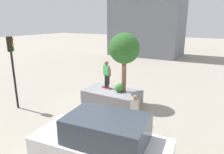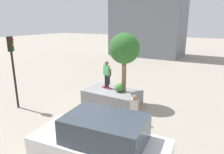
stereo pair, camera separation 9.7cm
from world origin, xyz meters
name	(u,v)px [view 2 (the right image)]	position (x,y,z in m)	size (l,w,h in m)	color
ground_plane	(108,103)	(0.00, 0.00, 0.00)	(120.00, 120.00, 0.00)	#9E9384
planter_ledge	(112,97)	(-0.21, -0.19, 0.42)	(3.50, 2.04, 0.83)	gray
plaza_tree	(124,49)	(-0.93, -0.42, 3.51)	(1.85, 1.85, 3.64)	brown
boxwood_shrub	(119,88)	(-0.71, -0.22, 1.11)	(0.56, 0.56, 0.56)	#3D7A33
skateboard	(107,87)	(0.33, -0.42, 0.89)	(0.83, 0.38, 0.07)	#A51E1E
skateboarder	(107,72)	(0.33, -0.42, 1.91)	(0.56, 0.34, 1.74)	black
police_car	(101,145)	(-3.13, 5.49, 1.10)	(4.86, 2.61, 2.17)	white
traffic_light_corner	(13,60)	(4.37, 3.37, 2.94)	(0.37, 0.36, 4.30)	black
bystander_watching	(108,74)	(2.00, -3.29, 0.94)	(0.49, 0.38, 1.62)	black
pedestrian_crossing	(134,107)	(-2.59, 1.61, 0.89)	(0.52, 0.24, 1.55)	black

